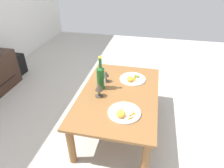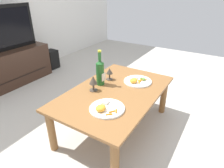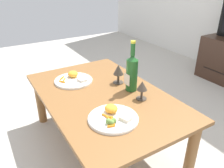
{
  "view_description": "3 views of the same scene",
  "coord_description": "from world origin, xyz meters",
  "px_view_note": "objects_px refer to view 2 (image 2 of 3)",
  "views": [
    {
      "loc": [
        -1.63,
        -0.28,
        1.59
      ],
      "look_at": [
        0.03,
        0.08,
        0.53
      ],
      "focal_mm": 31.08,
      "sensor_mm": 36.0,
      "label": 1
    },
    {
      "loc": [
        -1.43,
        -0.84,
        1.36
      ],
      "look_at": [
        -0.02,
        0.03,
        0.53
      ],
      "focal_mm": 31.12,
      "sensor_mm": 36.0,
      "label": 2
    },
    {
      "loc": [
        1.22,
        -0.66,
        1.21
      ],
      "look_at": [
        0.01,
        0.07,
        0.51
      ],
      "focal_mm": 35.88,
      "sensor_mm": 36.0,
      "label": 3
    }
  ],
  "objects_px": {
    "tv_stand": "(9,68)",
    "dinner_plate_right": "(137,81)",
    "goblet_left": "(93,81)",
    "dinner_plate_left": "(106,108)",
    "wine_bottle": "(100,72)",
    "goblet_right": "(109,72)",
    "dining_table": "(115,97)",
    "floor_speaker": "(51,59)"
  },
  "relations": [
    {
      "from": "floor_speaker",
      "to": "wine_bottle",
      "type": "bearing_deg",
      "value": -114.9
    },
    {
      "from": "dining_table",
      "to": "floor_speaker",
      "type": "bearing_deg",
      "value": 65.27
    },
    {
      "from": "wine_bottle",
      "to": "goblet_left",
      "type": "height_order",
      "value": "wine_bottle"
    },
    {
      "from": "goblet_left",
      "to": "dinner_plate_right",
      "type": "bearing_deg",
      "value": -36.1
    },
    {
      "from": "tv_stand",
      "to": "goblet_left",
      "type": "bearing_deg",
      "value": -95.34
    },
    {
      "from": "dining_table",
      "to": "dinner_plate_right",
      "type": "bearing_deg",
      "value": -18.53
    },
    {
      "from": "tv_stand",
      "to": "dinner_plate_left",
      "type": "distance_m",
      "value": 2.04
    },
    {
      "from": "dining_table",
      "to": "dinner_plate_left",
      "type": "xyz_separation_m",
      "value": [
        -0.31,
        -0.1,
        0.08
      ]
    },
    {
      "from": "dinner_plate_left",
      "to": "dinner_plate_right",
      "type": "relative_size",
      "value": 1.0
    },
    {
      "from": "wine_bottle",
      "to": "goblet_left",
      "type": "xyz_separation_m",
      "value": [
        -0.15,
        -0.02,
        -0.04
      ]
    },
    {
      "from": "dining_table",
      "to": "goblet_right",
      "type": "relative_size",
      "value": 9.35
    },
    {
      "from": "tv_stand",
      "to": "floor_speaker",
      "type": "height_order",
      "value": "tv_stand"
    },
    {
      "from": "tv_stand",
      "to": "goblet_left",
      "type": "height_order",
      "value": "goblet_left"
    },
    {
      "from": "dinner_plate_left",
      "to": "goblet_right",
      "type": "bearing_deg",
      "value": 29.49
    },
    {
      "from": "tv_stand",
      "to": "dinner_plate_right",
      "type": "xyz_separation_m",
      "value": [
        0.23,
        -2.0,
        0.2
      ]
    },
    {
      "from": "dining_table",
      "to": "floor_speaker",
      "type": "distance_m",
      "value": 2.07
    },
    {
      "from": "tv_stand",
      "to": "wine_bottle",
      "type": "relative_size",
      "value": 3.37
    },
    {
      "from": "tv_stand",
      "to": "wine_bottle",
      "type": "height_order",
      "value": "wine_bottle"
    },
    {
      "from": "tv_stand",
      "to": "dinner_plate_left",
      "type": "bearing_deg",
      "value": -100.54
    },
    {
      "from": "goblet_right",
      "to": "tv_stand",
      "type": "bearing_deg",
      "value": 94.4
    },
    {
      "from": "wine_bottle",
      "to": "dinner_plate_left",
      "type": "distance_m",
      "value": 0.49
    },
    {
      "from": "dining_table",
      "to": "dinner_plate_left",
      "type": "relative_size",
      "value": 4.16
    },
    {
      "from": "tv_stand",
      "to": "wine_bottle",
      "type": "bearing_deg",
      "value": -90.48
    },
    {
      "from": "goblet_left",
      "to": "dinner_plate_left",
      "type": "bearing_deg",
      "value": -126.61
    },
    {
      "from": "dinner_plate_left",
      "to": "goblet_left",
      "type": "bearing_deg",
      "value": 53.39
    },
    {
      "from": "goblet_left",
      "to": "dinner_plate_left",
      "type": "distance_m",
      "value": 0.37
    },
    {
      "from": "dinner_plate_right",
      "to": "goblet_right",
      "type": "bearing_deg",
      "value": 109.47
    },
    {
      "from": "floor_speaker",
      "to": "goblet_left",
      "type": "relative_size",
      "value": 2.19
    },
    {
      "from": "floor_speaker",
      "to": "tv_stand",
      "type": "bearing_deg",
      "value": 178.83
    },
    {
      "from": "dining_table",
      "to": "goblet_left",
      "type": "distance_m",
      "value": 0.27
    },
    {
      "from": "dining_table",
      "to": "tv_stand",
      "type": "bearing_deg",
      "value": 88.11
    },
    {
      "from": "tv_stand",
      "to": "goblet_left",
      "type": "relative_size",
      "value": 8.15
    },
    {
      "from": "goblet_left",
      "to": "wine_bottle",
      "type": "bearing_deg",
      "value": 7.5
    },
    {
      "from": "wine_bottle",
      "to": "dining_table",
      "type": "bearing_deg",
      "value": -103.27
    },
    {
      "from": "wine_bottle",
      "to": "dinner_plate_left",
      "type": "bearing_deg",
      "value": -139.62
    },
    {
      "from": "dinner_plate_right",
      "to": "dinner_plate_left",
      "type": "bearing_deg",
      "value": 179.8
    },
    {
      "from": "floor_speaker",
      "to": "goblet_left",
      "type": "xyz_separation_m",
      "value": [
        -0.96,
        -1.68,
        0.38
      ]
    },
    {
      "from": "floor_speaker",
      "to": "dinner_plate_left",
      "type": "distance_m",
      "value": 2.31
    },
    {
      "from": "dinner_plate_right",
      "to": "goblet_left",
      "type": "bearing_deg",
      "value": 143.9
    },
    {
      "from": "tv_stand",
      "to": "dinner_plate_right",
      "type": "relative_size",
      "value": 4.15
    },
    {
      "from": "wine_bottle",
      "to": "goblet_right",
      "type": "xyz_separation_m",
      "value": [
        0.15,
        -0.02,
        -0.05
      ]
    },
    {
      "from": "floor_speaker",
      "to": "goblet_right",
      "type": "relative_size",
      "value": 2.5
    }
  ]
}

